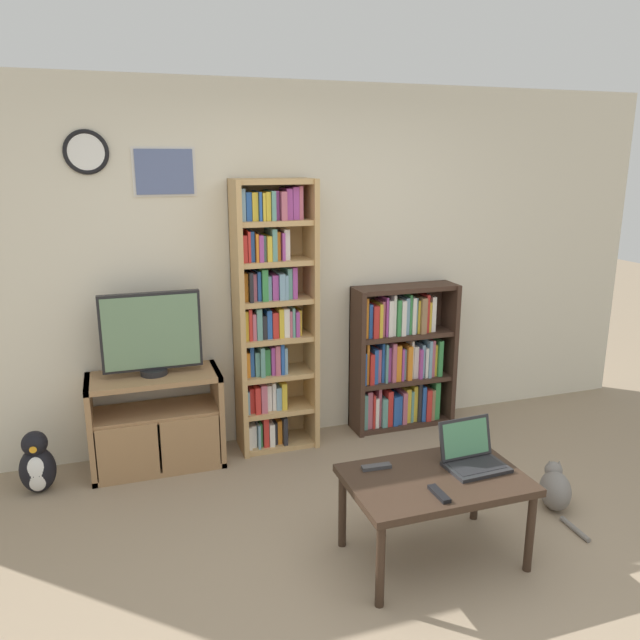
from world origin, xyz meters
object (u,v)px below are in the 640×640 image
at_px(tv_stand, 157,422).
at_px(laptop, 472,455).
at_px(bookshelf_tall, 271,315).
at_px(bookshelf_short, 400,360).
at_px(coffee_table, 435,486).
at_px(remote_near_laptop, 439,494).
at_px(cat, 555,489).
at_px(remote_far_from_laptop, 376,467).
at_px(television, 151,334).
at_px(penguin_figurine, 37,465).

relative_size(tv_stand, laptop, 2.70).
bearing_deg(bookshelf_tall, tv_stand, -174.15).
distance_m(bookshelf_tall, bookshelf_short, 1.13).
xyz_separation_m(coffee_table, remote_near_laptop, (-0.08, -0.17, 0.06)).
distance_m(coffee_table, remote_near_laptop, 0.20).
relative_size(bookshelf_tall, cat, 3.71).
distance_m(bookshelf_tall, remote_far_from_laptop, 1.53).
bearing_deg(bookshelf_short, laptop, -101.89).
distance_m(tv_stand, laptop, 2.14).
bearing_deg(remote_near_laptop, bookshelf_short, -110.09).
bearing_deg(television, coffee_table, -50.04).
bearing_deg(tv_stand, television, 73.22).
relative_size(bookshelf_short, remote_near_laptop, 7.10).
relative_size(bookshelf_tall, remote_near_laptop, 12.14).
relative_size(tv_stand, penguin_figurine, 2.14).
distance_m(tv_stand, bookshelf_tall, 1.07).
bearing_deg(tv_stand, coffee_table, -49.41).
xyz_separation_m(coffee_table, laptop, (0.24, 0.05, 0.11)).
bearing_deg(coffee_table, bookshelf_tall, 106.10).
bearing_deg(penguin_figurine, bookshelf_tall, 6.91).
height_order(bookshelf_tall, bookshelf_short, bookshelf_tall).
bearing_deg(bookshelf_tall, remote_far_from_laptop, -81.79).
xyz_separation_m(tv_stand, television, (0.01, 0.03, 0.62)).
distance_m(bookshelf_short, laptop, 1.61).
bearing_deg(penguin_figurine, bookshelf_short, 4.78).
relative_size(bookshelf_tall, bookshelf_short, 1.71).
bearing_deg(laptop, cat, 9.55).
height_order(remote_near_laptop, remote_far_from_laptop, same).
height_order(tv_stand, bookshelf_tall, bookshelf_tall).
bearing_deg(bookshelf_tall, penguin_figurine, -173.09).
bearing_deg(remote_far_from_laptop, tv_stand, -138.67).
distance_m(coffee_table, penguin_figurine, 2.51).
xyz_separation_m(bookshelf_tall, remote_far_from_laptop, (0.21, -1.43, -0.51)).
bearing_deg(cat, laptop, -143.47).
distance_m(television, penguin_figurine, 1.09).
distance_m(coffee_table, cat, 1.02).
relative_size(coffee_table, cat, 1.76).
relative_size(bookshelf_short, laptop, 3.48).
xyz_separation_m(coffee_table, remote_far_from_laptop, (-0.26, 0.18, 0.06)).
distance_m(tv_stand, coffee_table, 2.00).
bearing_deg(penguin_figurine, laptop, -30.59).
bearing_deg(penguin_figurine, coffee_table, -34.43).
bearing_deg(bookshelf_short, coffee_table, -109.42).
distance_m(laptop, penguin_figurine, 2.70).
distance_m(remote_near_laptop, remote_far_from_laptop, 0.39).
bearing_deg(remote_far_from_laptop, laptop, 79.32).
bearing_deg(bookshelf_tall, coffee_table, -73.90).
relative_size(bookshelf_tall, laptop, 5.95).
xyz_separation_m(laptop, remote_near_laptop, (-0.32, -0.22, -0.05)).
relative_size(laptop, remote_near_laptop, 2.04).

